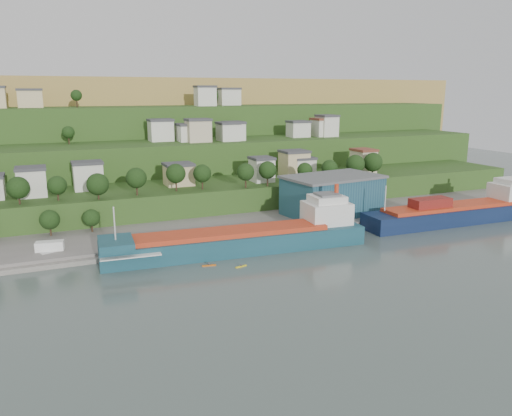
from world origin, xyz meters
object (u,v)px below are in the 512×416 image
cargo_ship_far (461,213)px  warehouse (332,195)px  caravan (50,247)px  cargo_ship_near (246,240)px  kayak_orange (209,265)px

cargo_ship_far → warehouse: cargo_ship_far is taller
cargo_ship_far → caravan: (-124.09, 13.54, -0.02)m
cargo_ship_near → kayak_orange: size_ratio=20.48×
cargo_ship_far → kayak_orange: 89.25m
cargo_ship_far → cargo_ship_near: bearing=-177.9°
caravan → kayak_orange: bearing=-22.1°
cargo_ship_far → warehouse: size_ratio=1.97×
cargo_ship_near → cargo_ship_far: cargo_ship_near is taller
cargo_ship_far → caravan: bearing=175.5°
caravan → kayak_orange: size_ratio=1.96×
cargo_ship_far → caravan: cargo_ship_far is taller
caravan → cargo_ship_far: bearing=3.3°
cargo_ship_near → warehouse: 43.39m
warehouse → kayak_orange: size_ratio=9.61×
warehouse → caravan: (-86.50, -5.11, -5.65)m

